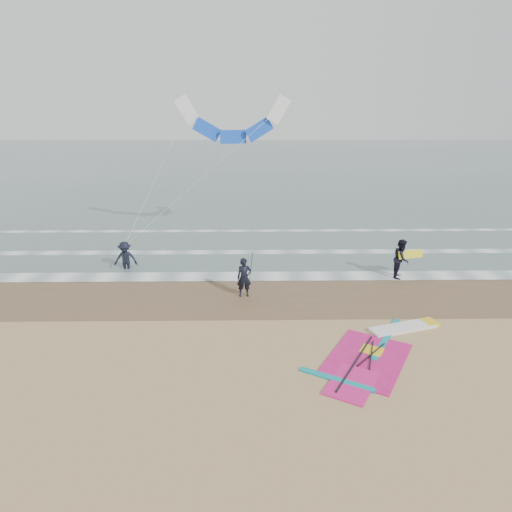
{
  "coord_description": "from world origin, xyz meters",
  "views": [
    {
      "loc": [
        -1.26,
        -12.87,
        8.37
      ],
      "look_at": [
        -1.0,
        5.0,
        2.2
      ],
      "focal_mm": 32.0,
      "sensor_mm": 36.0,
      "label": 1
    }
  ],
  "objects_px": {
    "person_wading": "(125,253)",
    "windsurf_rig": "(379,350)",
    "surf_kite": "(233,124)",
    "person_walking": "(401,259)",
    "person_standing": "(244,278)"
  },
  "relations": [
    {
      "from": "person_wading",
      "to": "windsurf_rig",
      "type": "bearing_deg",
      "value": -38.22
    },
    {
      "from": "person_wading",
      "to": "surf_kite",
      "type": "relative_size",
      "value": 0.21
    },
    {
      "from": "windsurf_rig",
      "to": "person_walking",
      "type": "relative_size",
      "value": 2.97
    },
    {
      "from": "person_standing",
      "to": "windsurf_rig",
      "type": "bearing_deg",
      "value": -52.52
    },
    {
      "from": "person_standing",
      "to": "person_wading",
      "type": "xyz_separation_m",
      "value": [
        -6.14,
        3.44,
        0.04
      ]
    },
    {
      "from": "windsurf_rig",
      "to": "person_standing",
      "type": "distance_m",
      "value": 6.82
    },
    {
      "from": "person_walking",
      "to": "person_wading",
      "type": "distance_m",
      "value": 13.87
    },
    {
      "from": "person_wading",
      "to": "person_walking",
      "type": "bearing_deg",
      "value": -6.4
    },
    {
      "from": "windsurf_rig",
      "to": "person_standing",
      "type": "bearing_deg",
      "value": 134.72
    },
    {
      "from": "windsurf_rig",
      "to": "person_standing",
      "type": "height_order",
      "value": "person_standing"
    },
    {
      "from": "person_standing",
      "to": "person_walking",
      "type": "height_order",
      "value": "person_walking"
    },
    {
      "from": "person_walking",
      "to": "person_wading",
      "type": "relative_size",
      "value": 1.05
    },
    {
      "from": "person_wading",
      "to": "surf_kite",
      "type": "distance_m",
      "value": 9.55
    },
    {
      "from": "person_standing",
      "to": "person_walking",
      "type": "distance_m",
      "value": 7.96
    },
    {
      "from": "windsurf_rig",
      "to": "person_walking",
      "type": "xyz_separation_m",
      "value": [
        2.9,
        6.97,
        0.94
      ]
    }
  ]
}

